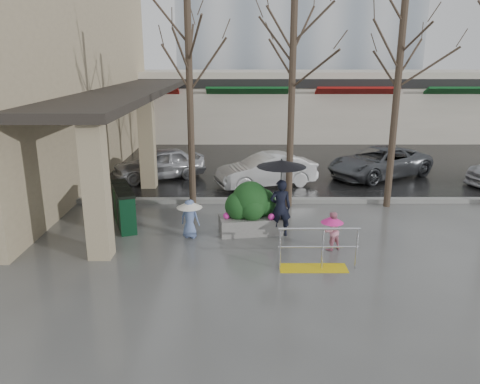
{
  "coord_description": "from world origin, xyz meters",
  "views": [
    {
      "loc": [
        -0.46,
        -11.33,
        4.83
      ],
      "look_at": [
        -0.43,
        0.83,
        1.3
      ],
      "focal_mm": 35.0,
      "sensor_mm": 36.0,
      "label": 1
    }
  ],
  "objects_px": {
    "tree_midwest": "(293,43)",
    "car_a": "(159,164)",
    "news_boxes": "(123,206)",
    "woman": "(281,187)",
    "planter": "(251,208)",
    "handrail": "(316,254)",
    "child_pink": "(332,228)",
    "car_b": "(266,170)",
    "car_c": "(379,162)",
    "tree_mideast": "(400,56)",
    "child_blue": "(190,214)",
    "tree_west": "(188,48)"
  },
  "relations": [
    {
      "from": "woman",
      "to": "tree_west",
      "type": "bearing_deg",
      "value": -47.19
    },
    {
      "from": "tree_midwest",
      "to": "child_blue",
      "type": "bearing_deg",
      "value": -137.08
    },
    {
      "from": "tree_mideast",
      "to": "tree_midwest",
      "type": "bearing_deg",
      "value": 180.0
    },
    {
      "from": "tree_midwest",
      "to": "tree_mideast",
      "type": "xyz_separation_m",
      "value": [
        3.3,
        -0.0,
        -0.37
      ]
    },
    {
      "from": "tree_midwest",
      "to": "car_a",
      "type": "distance_m",
      "value": 7.69
    },
    {
      "from": "tree_mideast",
      "to": "car_a",
      "type": "relative_size",
      "value": 1.76
    },
    {
      "from": "child_pink",
      "to": "car_b",
      "type": "bearing_deg",
      "value": -104.94
    },
    {
      "from": "car_b",
      "to": "news_boxes",
      "type": "bearing_deg",
      "value": -65.35
    },
    {
      "from": "child_pink",
      "to": "planter",
      "type": "bearing_deg",
      "value": -58.32
    },
    {
      "from": "tree_west",
      "to": "child_pink",
      "type": "height_order",
      "value": "tree_west"
    },
    {
      "from": "child_pink",
      "to": "car_a",
      "type": "relative_size",
      "value": 0.28
    },
    {
      "from": "woman",
      "to": "tree_midwest",
      "type": "bearing_deg",
      "value": -103.72
    },
    {
      "from": "tree_mideast",
      "to": "car_b",
      "type": "relative_size",
      "value": 1.7
    },
    {
      "from": "tree_midwest",
      "to": "planter",
      "type": "xyz_separation_m",
      "value": [
        -1.33,
        -2.41,
        -4.52
      ]
    },
    {
      "from": "woman",
      "to": "child_pink",
      "type": "xyz_separation_m",
      "value": [
        1.24,
        -1.02,
        -0.81
      ]
    },
    {
      "from": "tree_west",
      "to": "tree_mideast",
      "type": "xyz_separation_m",
      "value": [
        6.5,
        0.0,
        -0.22
      ]
    },
    {
      "from": "car_c",
      "to": "handrail",
      "type": "bearing_deg",
      "value": -54.09
    },
    {
      "from": "tree_midwest",
      "to": "car_c",
      "type": "relative_size",
      "value": 1.54
    },
    {
      "from": "child_pink",
      "to": "car_a",
      "type": "height_order",
      "value": "car_a"
    },
    {
      "from": "handrail",
      "to": "child_blue",
      "type": "xyz_separation_m",
      "value": [
        -3.17,
        2.0,
        0.3
      ]
    },
    {
      "from": "child_pink",
      "to": "handrail",
      "type": "bearing_deg",
      "value": 36.35
    },
    {
      "from": "car_a",
      "to": "car_b",
      "type": "relative_size",
      "value": 0.97
    },
    {
      "from": "news_boxes",
      "to": "child_pink",
      "type": "bearing_deg",
      "value": -39.04
    },
    {
      "from": "car_b",
      "to": "car_c",
      "type": "height_order",
      "value": "same"
    },
    {
      "from": "tree_west",
      "to": "planter",
      "type": "distance_m",
      "value": 5.33
    },
    {
      "from": "car_b",
      "to": "car_a",
      "type": "bearing_deg",
      "value": -124.26
    },
    {
      "from": "child_pink",
      "to": "news_boxes",
      "type": "height_order",
      "value": "news_boxes"
    },
    {
      "from": "woman",
      "to": "planter",
      "type": "relative_size",
      "value": 1.2
    },
    {
      "from": "handrail",
      "to": "tree_west",
      "type": "relative_size",
      "value": 0.28
    },
    {
      "from": "woman",
      "to": "news_boxes",
      "type": "xyz_separation_m",
      "value": [
        -4.57,
        0.88,
        -0.82
      ]
    },
    {
      "from": "handrail",
      "to": "child_pink",
      "type": "xyz_separation_m",
      "value": [
        0.57,
        1.14,
        0.21
      ]
    },
    {
      "from": "tree_midwest",
      "to": "car_b",
      "type": "bearing_deg",
      "value": 103.52
    },
    {
      "from": "tree_midwest",
      "to": "car_a",
      "type": "bearing_deg",
      "value": 143.09
    },
    {
      "from": "handrail",
      "to": "tree_mideast",
      "type": "distance_m",
      "value": 7.28
    },
    {
      "from": "tree_west",
      "to": "car_b",
      "type": "xyz_separation_m",
      "value": [
        2.59,
        2.53,
        -4.45
      ]
    },
    {
      "from": "planter",
      "to": "child_blue",
      "type": "bearing_deg",
      "value": -166.99
    },
    {
      "from": "tree_west",
      "to": "car_b",
      "type": "distance_m",
      "value": 5.74
    },
    {
      "from": "news_boxes",
      "to": "car_c",
      "type": "relative_size",
      "value": 0.46
    },
    {
      "from": "handrail",
      "to": "planter",
      "type": "height_order",
      "value": "planter"
    },
    {
      "from": "child_pink",
      "to": "car_c",
      "type": "distance_m",
      "value": 8.36
    },
    {
      "from": "tree_mideast",
      "to": "planter",
      "type": "bearing_deg",
      "value": -152.49
    },
    {
      "from": "tree_mideast",
      "to": "news_boxes",
      "type": "bearing_deg",
      "value": -168.15
    },
    {
      "from": "child_blue",
      "to": "tree_west",
      "type": "bearing_deg",
      "value": -69.79
    },
    {
      "from": "news_boxes",
      "to": "tree_mideast",
      "type": "bearing_deg",
      "value": -9.08
    },
    {
      "from": "tree_midwest",
      "to": "news_boxes",
      "type": "height_order",
      "value": "tree_midwest"
    },
    {
      "from": "car_b",
      "to": "tree_midwest",
      "type": "bearing_deg",
      "value": -5.62
    },
    {
      "from": "planter",
      "to": "car_a",
      "type": "bearing_deg",
      "value": 120.43
    },
    {
      "from": "child_pink",
      "to": "car_b",
      "type": "height_order",
      "value": "car_b"
    },
    {
      "from": "tree_midwest",
      "to": "car_b",
      "type": "xyz_separation_m",
      "value": [
        -0.61,
        2.53,
        -4.6
      ]
    },
    {
      "from": "child_pink",
      "to": "child_blue",
      "type": "relative_size",
      "value": 0.94
    }
  ]
}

